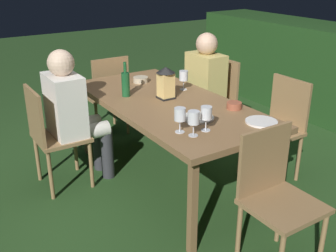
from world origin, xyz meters
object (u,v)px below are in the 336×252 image
(chair_head_far, at_px, (276,193))
(plate_a, at_px, (261,122))
(chair_side_right_b, at_px, (278,124))
(wine_glass_b, at_px, (194,119))
(wine_glass_c, at_px, (206,114))
(chair_head_near, at_px, (107,92))
(person_in_cream, at_px, (73,111))
(bowl_olives, at_px, (141,79))
(plate_b, at_px, (198,118))
(person_in_mustard, at_px, (200,86))
(chair_side_left_a, at_px, (52,133))
(bowl_bread, at_px, (234,105))
(dining_table, at_px, (168,107))
(wine_glass_d, at_px, (180,116))
(wine_glass_a, at_px, (184,77))
(chair_side_right_a, at_px, (215,98))
(green_bottle_on_table, at_px, (126,84))
(lantern_centerpiece, at_px, (166,81))

(chair_head_far, relative_size, plate_a, 3.87)
(chair_side_right_b, xyz_separation_m, wine_glass_b, (0.25, -1.08, 0.36))
(wine_glass_c, bearing_deg, chair_head_near, 176.39)
(person_in_cream, bearing_deg, wine_glass_c, 26.29)
(bowl_olives, bearing_deg, plate_b, -6.20)
(person_in_mustard, height_order, wine_glass_c, person_in_mustard)
(chair_side_left_a, height_order, bowl_bread, chair_side_left_a)
(dining_table, xyz_separation_m, plate_a, (0.75, 0.30, 0.06))
(wine_glass_d, bearing_deg, wine_glass_c, 66.50)
(wine_glass_c, relative_size, plate_b, 0.72)
(plate_a, bearing_deg, wine_glass_a, -179.14)
(dining_table, bearing_deg, wine_glass_c, -10.19)
(chair_side_right_a, bearing_deg, wine_glass_c, -41.76)
(wine_glass_b, bearing_deg, chair_side_right_a, 135.52)
(chair_side_right_a, xyz_separation_m, wine_glass_a, (0.24, -0.56, 0.36))
(plate_a, distance_m, bowl_bread, 0.33)
(plate_b, bearing_deg, wine_glass_b, -42.18)
(plate_b, bearing_deg, wine_glass_d, -62.13)
(wine_glass_b, relative_size, wine_glass_c, 1.00)
(wine_glass_c, bearing_deg, green_bottle_on_table, -173.37)
(green_bottle_on_table, bearing_deg, wine_glass_c, 6.63)
(chair_side_right_b, relative_size, bowl_bread, 7.55)
(person_in_mustard, distance_m, bowl_bread, 0.92)
(chair_head_far, distance_m, lantern_centerpiece, 1.32)
(wine_glass_c, bearing_deg, wine_glass_b, -77.98)
(wine_glass_a, bearing_deg, plate_b, -26.36)
(plate_a, height_order, bowl_olives, bowl_olives)
(dining_table, bearing_deg, person_in_mustard, 123.40)
(plate_b, bearing_deg, dining_table, 175.81)
(wine_glass_a, xyz_separation_m, plate_b, (0.64, -0.32, -0.11))
(person_in_cream, relative_size, bowl_olives, 8.25)
(person_in_mustard, xyz_separation_m, wine_glass_d, (1.00, -0.92, 0.21))
(wine_glass_a, height_order, wine_glass_d, same)
(chair_side_right_a, xyz_separation_m, person_in_cream, (0.00, -1.49, 0.15))
(green_bottle_on_table, height_order, bowl_olives, green_bottle_on_table)
(dining_table, relative_size, plate_b, 8.11)
(green_bottle_on_table, bearing_deg, plate_a, 26.59)
(chair_head_far, height_order, green_bottle_on_table, green_bottle_on_table)
(plate_b, bearing_deg, wine_glass_a, 153.64)
(person_in_cream, xyz_separation_m, chair_head_far, (1.62, 0.65, -0.15))
(green_bottle_on_table, xyz_separation_m, wine_glass_d, (0.87, -0.05, 0.01))
(chair_side_left_a, bearing_deg, dining_table, 63.15)
(chair_side_left_a, relative_size, plate_b, 3.72)
(chair_head_near, xyz_separation_m, plate_b, (1.64, -0.03, 0.25))
(dining_table, height_order, wine_glass_b, wine_glass_b)
(chair_side_right_b, xyz_separation_m, wine_glass_c, (0.22, -0.96, 0.36))
(chair_side_right_b, height_order, chair_head_far, same)
(plate_a, bearing_deg, green_bottle_on_table, -153.41)
(plate_b, xyz_separation_m, bowl_olives, (-1.04, 0.11, 0.02))
(lantern_centerpiece, bearing_deg, wine_glass_b, -19.32)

